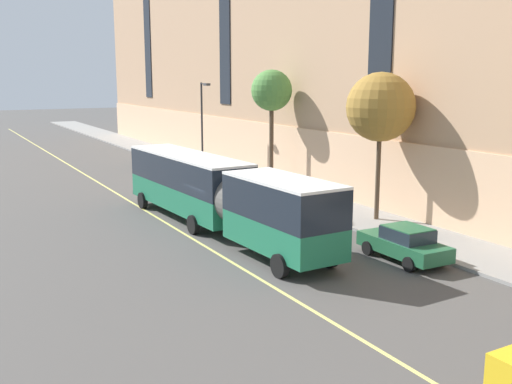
# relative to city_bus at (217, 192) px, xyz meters

# --- Properties ---
(ground_plane) EXTENTS (260.00, 260.00, 0.00)m
(ground_plane) POSITION_rel_city_bus_xyz_m (-0.15, 0.04, -2.15)
(ground_plane) COLOR #4C4947
(sidewalk) EXTENTS (4.25, 160.00, 0.15)m
(sidewalk) POSITION_rel_city_bus_xyz_m (8.51, 3.04, -2.07)
(sidewalk) COLOR gray
(sidewalk) RESTS_ON ground
(city_bus) EXTENTS (3.60, 18.56, 3.72)m
(city_bus) POSITION_rel_city_bus_xyz_m (0.00, 0.00, 0.00)
(city_bus) COLOR #1E704C
(city_bus) RESTS_ON ground
(parked_car_navy_0) EXTENTS (2.12, 4.28, 1.56)m
(parked_car_navy_0) POSITION_rel_city_bus_xyz_m (5.29, -0.03, -1.37)
(parked_car_navy_0) COLOR navy
(parked_car_navy_0) RESTS_ON ground
(parked_car_green_1) EXTENTS (1.98, 4.78, 1.56)m
(parked_car_green_1) POSITION_rel_city_bus_xyz_m (5.07, 23.54, -1.37)
(parked_car_green_1) COLOR #23603D
(parked_car_green_1) RESTS_ON ground
(parked_car_green_2) EXTENTS (2.02, 4.42, 1.56)m
(parked_car_green_2) POSITION_rel_city_bus_xyz_m (5.12, -8.53, -1.37)
(parked_car_green_2) COLOR #23603D
(parked_car_green_2) RESTS_ON ground
(street_tree_mid_block) EXTENTS (3.77, 3.77, 8.13)m
(street_tree_mid_block) POSITION_rel_city_bus_xyz_m (8.81, -2.26, 4.22)
(street_tree_mid_block) COLOR brown
(street_tree_mid_block) RESTS_ON sidewalk
(street_tree_far_uptown) EXTENTS (2.92, 2.92, 8.37)m
(street_tree_far_uptown) POSITION_rel_city_bus_xyz_m (8.81, 9.48, 4.82)
(street_tree_far_uptown) COLOR brown
(street_tree_far_uptown) RESTS_ON sidewalk
(street_lamp) EXTENTS (0.36, 1.48, 7.40)m
(street_lamp) POSITION_rel_city_bus_xyz_m (6.99, 17.51, 2.49)
(street_lamp) COLOR #2D2D30
(street_lamp) RESTS_ON sidewalk
(fire_hydrant) EXTENTS (0.42, 0.24, 0.72)m
(fire_hydrant) POSITION_rel_city_bus_xyz_m (6.89, 6.82, -1.66)
(fire_hydrant) COLOR red
(fire_hydrant) RESTS_ON sidewalk
(lane_centerline) EXTENTS (0.16, 140.00, 0.01)m
(lane_centerline) POSITION_rel_city_bus_xyz_m (-1.70, 3.04, -2.15)
(lane_centerline) COLOR #E0D66B
(lane_centerline) RESTS_ON ground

